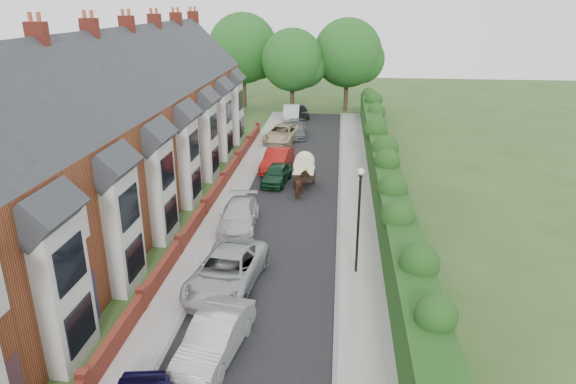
# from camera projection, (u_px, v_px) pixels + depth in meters

# --- Properties ---
(ground) EXTENTS (140.00, 140.00, 0.00)m
(ground) POSITION_uv_depth(u_px,v_px,m) (272.00, 319.00, 20.54)
(ground) COLOR #2D4C1E
(ground) RESTS_ON ground
(road) EXTENTS (6.00, 58.00, 0.02)m
(road) POSITION_uv_depth(u_px,v_px,m) (288.00, 212.00, 30.84)
(road) COLOR black
(road) RESTS_ON ground
(pavement_hedge_side) EXTENTS (2.20, 58.00, 0.12)m
(pavement_hedge_side) POSITION_uv_depth(u_px,v_px,m) (357.00, 214.00, 30.43)
(pavement_hedge_side) COLOR gray
(pavement_hedge_side) RESTS_ON ground
(pavement_house_side) EXTENTS (1.70, 58.00, 0.12)m
(pavement_house_side) POSITION_uv_depth(u_px,v_px,m) (225.00, 209.00, 31.19)
(pavement_house_side) COLOR gray
(pavement_house_side) RESTS_ON ground
(kerb_hedge_side) EXTENTS (0.18, 58.00, 0.13)m
(kerb_hedge_side) POSITION_uv_depth(u_px,v_px,m) (339.00, 214.00, 30.53)
(kerb_hedge_side) COLOR gray
(kerb_hedge_side) RESTS_ON ground
(kerb_house_side) EXTENTS (0.18, 58.00, 0.13)m
(kerb_house_side) POSITION_uv_depth(u_px,v_px,m) (238.00, 210.00, 31.11)
(kerb_house_side) COLOR gray
(kerb_house_side) RESTS_ON ground
(hedge) EXTENTS (2.10, 58.00, 2.85)m
(hedge) POSITION_uv_depth(u_px,v_px,m) (389.00, 191.00, 29.72)
(hedge) COLOR #163611
(hedge) RESTS_ON ground
(terrace_row) EXTENTS (9.05, 40.50, 11.50)m
(terrace_row) POSITION_uv_depth(u_px,v_px,m) (106.00, 140.00, 29.32)
(terrace_row) COLOR #994627
(terrace_row) RESTS_ON ground
(garden_wall_row) EXTENTS (0.35, 40.35, 1.10)m
(garden_wall_row) POSITION_uv_depth(u_px,v_px,m) (204.00, 209.00, 30.21)
(garden_wall_row) COLOR maroon
(garden_wall_row) RESTS_ON ground
(lamppost) EXTENTS (0.32, 0.32, 5.16)m
(lamppost) POSITION_uv_depth(u_px,v_px,m) (359.00, 208.00, 22.79)
(lamppost) COLOR black
(lamppost) RESTS_ON ground
(tree_far_left) EXTENTS (7.14, 6.80, 9.29)m
(tree_far_left) POSITION_uv_depth(u_px,v_px,m) (296.00, 62.00, 56.15)
(tree_far_left) COLOR #332316
(tree_far_left) RESTS_ON ground
(tree_far_right) EXTENTS (7.98, 7.60, 10.31)m
(tree_far_right) POSITION_uv_depth(u_px,v_px,m) (351.00, 55.00, 57.23)
(tree_far_right) COLOR #332316
(tree_far_right) RESTS_ON ground
(tree_far_back) EXTENTS (8.40, 8.00, 10.82)m
(tree_far_back) POSITION_uv_depth(u_px,v_px,m) (247.00, 50.00, 59.20)
(tree_far_back) COLOR #332316
(tree_far_back) RESTS_ON ground
(car_silver_a) EXTENTS (2.29, 4.71, 1.49)m
(car_silver_a) POSITION_uv_depth(u_px,v_px,m) (215.00, 337.00, 18.20)
(car_silver_a) COLOR #ABAAAF
(car_silver_a) RESTS_ON ground
(car_silver_b) EXTENTS (3.28, 6.02, 1.60)m
(car_silver_b) POSITION_uv_depth(u_px,v_px,m) (227.00, 271.00, 22.54)
(car_silver_b) COLOR #A3A6AA
(car_silver_b) RESTS_ON ground
(car_white) EXTENTS (2.30, 5.04, 1.43)m
(car_white) POSITION_uv_depth(u_px,v_px,m) (239.00, 216.00, 28.48)
(car_white) COLOR #BCBCBC
(car_white) RESTS_ON ground
(car_green) EXTENTS (2.06, 4.13, 1.35)m
(car_green) POSITION_uv_depth(u_px,v_px,m) (277.00, 174.00, 35.58)
(car_green) COLOR #0F321C
(car_green) RESTS_ON ground
(car_red) EXTENTS (2.20, 5.03, 1.61)m
(car_red) POSITION_uv_depth(u_px,v_px,m) (277.00, 160.00, 38.30)
(car_red) COLOR maroon
(car_red) RESTS_ON ground
(car_beige) EXTENTS (3.33, 5.76, 1.51)m
(car_beige) POSITION_uv_depth(u_px,v_px,m) (282.00, 134.00, 46.08)
(car_beige) COLOR #BCAF87
(car_beige) RESTS_ON ground
(car_grey) EXTENTS (2.03, 4.54, 1.29)m
(car_grey) POSITION_uv_depth(u_px,v_px,m) (296.00, 130.00, 47.87)
(car_grey) COLOR #55585C
(car_grey) RESTS_ON ground
(car_black) EXTENTS (2.45, 4.36, 1.40)m
(car_black) POSITION_uv_depth(u_px,v_px,m) (300.00, 111.00, 55.91)
(car_black) COLOR black
(car_black) RESTS_ON ground
(horse) EXTENTS (0.95, 1.92, 1.59)m
(horse) POSITION_uv_depth(u_px,v_px,m) (302.00, 185.00, 33.13)
(horse) COLOR #412517
(horse) RESTS_ON ground
(horse_cart) EXTENTS (1.45, 3.20, 2.31)m
(horse_cart) POSITION_uv_depth(u_px,v_px,m) (304.00, 168.00, 34.84)
(horse_cart) COLOR black
(horse_cart) RESTS_ON ground
(car_extra_far) EXTENTS (1.95, 4.88, 1.58)m
(car_extra_far) POSITION_uv_depth(u_px,v_px,m) (291.00, 113.00, 54.55)
(car_extra_far) COLOR #ABB0B3
(car_extra_far) RESTS_ON ground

